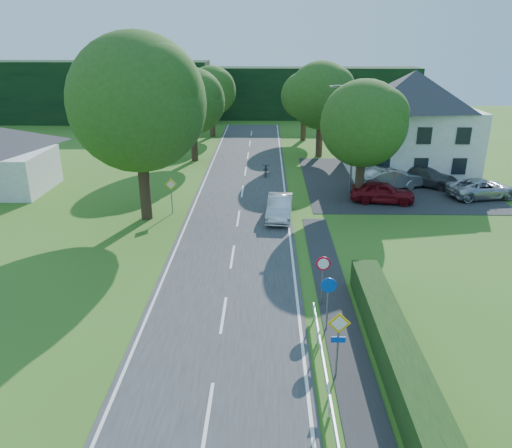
{
  "coord_description": "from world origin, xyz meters",
  "views": [
    {
      "loc": [
        1.78,
        -6.61,
        11.33
      ],
      "look_at": [
        1.26,
        19.34,
        1.43
      ],
      "focal_mm": 35.0,
      "sensor_mm": 36.0,
      "label": 1
    }
  ],
  "objects_px": {
    "parked_car_red": "(382,192)",
    "parasol": "(394,181)",
    "moving_car": "(280,207)",
    "parked_car_silver_b": "(483,188)",
    "parked_car_silver_a": "(390,178)",
    "motorcycle": "(266,169)",
    "parked_car_grey": "(425,176)",
    "streetlight": "(352,134)"
  },
  "relations": [
    {
      "from": "parked_car_silver_a",
      "to": "parked_car_silver_b",
      "type": "relative_size",
      "value": 1.0
    },
    {
      "from": "parked_car_grey",
      "to": "parked_car_silver_b",
      "type": "distance_m",
      "value": 4.58
    },
    {
      "from": "parked_car_silver_a",
      "to": "motorcycle",
      "type": "bearing_deg",
      "value": 49.41
    },
    {
      "from": "streetlight",
      "to": "parked_car_grey",
      "type": "height_order",
      "value": "streetlight"
    },
    {
      "from": "parked_car_red",
      "to": "parasol",
      "type": "relative_size",
      "value": 2.02
    },
    {
      "from": "motorcycle",
      "to": "parasol",
      "type": "height_order",
      "value": "parasol"
    },
    {
      "from": "parasol",
      "to": "parked_car_red",
      "type": "bearing_deg",
      "value": -123.75
    },
    {
      "from": "parked_car_silver_a",
      "to": "parasol",
      "type": "xyz_separation_m",
      "value": [
        0.01,
        -1.5,
        0.17
      ]
    },
    {
      "from": "parked_car_silver_a",
      "to": "parked_car_grey",
      "type": "xyz_separation_m",
      "value": [
        3.03,
        1.0,
        -0.07
      ]
    },
    {
      "from": "parked_car_silver_b",
      "to": "parked_car_grey",
      "type": "bearing_deg",
      "value": 33.77
    },
    {
      "from": "parked_car_red",
      "to": "motorcycle",
      "type": "bearing_deg",
      "value": 57.32
    },
    {
      "from": "parked_car_red",
      "to": "parasol",
      "type": "height_order",
      "value": "parasol"
    },
    {
      "from": "parked_car_grey",
      "to": "parked_car_silver_b",
      "type": "relative_size",
      "value": 1.04
    },
    {
      "from": "motorcycle",
      "to": "parked_car_red",
      "type": "xyz_separation_m",
      "value": [
        8.31,
        -7.21,
        0.24
      ]
    },
    {
      "from": "motorcycle",
      "to": "parked_car_grey",
      "type": "height_order",
      "value": "parked_car_grey"
    },
    {
      "from": "parked_car_grey",
      "to": "parked_car_silver_a",
      "type": "bearing_deg",
      "value": 142.17
    },
    {
      "from": "motorcycle",
      "to": "parked_car_grey",
      "type": "bearing_deg",
      "value": -12.07
    },
    {
      "from": "streetlight",
      "to": "parked_car_grey",
      "type": "relative_size",
      "value": 1.53
    },
    {
      "from": "moving_car",
      "to": "parked_car_red",
      "type": "distance_m",
      "value": 8.14
    },
    {
      "from": "moving_car",
      "to": "parasol",
      "type": "relative_size",
      "value": 2.01
    },
    {
      "from": "moving_car",
      "to": "parasol",
      "type": "height_order",
      "value": "parasol"
    },
    {
      "from": "parked_car_red",
      "to": "parasol",
      "type": "bearing_deg",
      "value": -25.5
    },
    {
      "from": "parked_car_red",
      "to": "parked_car_silver_b",
      "type": "xyz_separation_m",
      "value": [
        7.59,
        1.23,
        -0.06
      ]
    },
    {
      "from": "moving_car",
      "to": "parked_car_silver_a",
      "type": "distance_m",
      "value": 11.05
    },
    {
      "from": "parked_car_red",
      "to": "parked_car_silver_a",
      "type": "relative_size",
      "value": 0.89
    },
    {
      "from": "parked_car_silver_a",
      "to": "parked_car_grey",
      "type": "distance_m",
      "value": 3.2
    },
    {
      "from": "motorcycle",
      "to": "parked_car_silver_a",
      "type": "relative_size",
      "value": 0.4
    },
    {
      "from": "streetlight",
      "to": "moving_car",
      "type": "distance_m",
      "value": 8.73
    },
    {
      "from": "motorcycle",
      "to": "parked_car_silver_a",
      "type": "xyz_separation_m",
      "value": [
        9.6,
        -3.77,
        0.3
      ]
    },
    {
      "from": "moving_car",
      "to": "motorcycle",
      "type": "bearing_deg",
      "value": 99.25
    },
    {
      "from": "streetlight",
      "to": "moving_car",
      "type": "relative_size",
      "value": 1.79
    },
    {
      "from": "streetlight",
      "to": "motorcycle",
      "type": "distance_m",
      "value": 8.78
    },
    {
      "from": "moving_car",
      "to": "parked_car_silver_b",
      "type": "height_order",
      "value": "moving_car"
    },
    {
      "from": "motorcycle",
      "to": "parked_car_silver_b",
      "type": "relative_size",
      "value": 0.4
    },
    {
      "from": "moving_car",
      "to": "parasol",
      "type": "bearing_deg",
      "value": 35.79
    },
    {
      "from": "parked_car_grey",
      "to": "parasol",
      "type": "bearing_deg",
      "value": 163.51
    },
    {
      "from": "parked_car_grey",
      "to": "parasol",
      "type": "relative_size",
      "value": 2.36
    },
    {
      "from": "streetlight",
      "to": "parked_car_silver_a",
      "type": "relative_size",
      "value": 1.59
    },
    {
      "from": "motorcycle",
      "to": "parked_car_silver_a",
      "type": "distance_m",
      "value": 10.32
    },
    {
      "from": "motorcycle",
      "to": "parked_car_red",
      "type": "relative_size",
      "value": 0.45
    },
    {
      "from": "streetlight",
      "to": "parked_car_silver_b",
      "type": "height_order",
      "value": "streetlight"
    },
    {
      "from": "streetlight",
      "to": "parked_car_red",
      "type": "relative_size",
      "value": 1.78
    }
  ]
}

